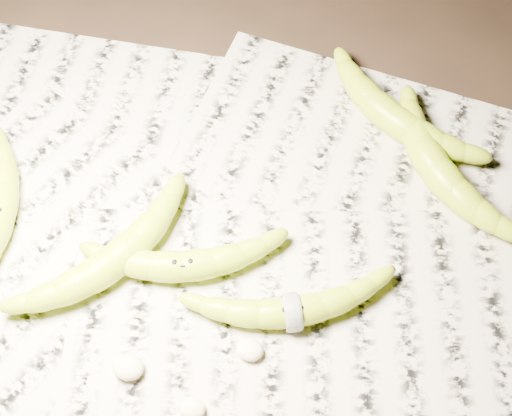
% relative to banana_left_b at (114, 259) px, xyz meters
% --- Properties ---
extents(ground, '(3.00, 3.00, 0.00)m').
position_rel_banana_left_b_xyz_m(ground, '(0.11, 0.05, -0.03)').
color(ground, black).
rests_on(ground, ground).
extents(newspaper_patch, '(0.90, 0.70, 0.01)m').
position_rel_banana_left_b_xyz_m(newspaper_patch, '(0.11, 0.04, -0.02)').
color(newspaper_patch, '#BCB4A1').
rests_on(newspaper_patch, ground).
extents(banana_left_b, '(0.17, 0.21, 0.04)m').
position_rel_banana_left_b_xyz_m(banana_left_b, '(0.00, 0.00, 0.00)').
color(banana_left_b, '#BCDB1B').
rests_on(banana_left_b, newspaper_patch).
extents(banana_center, '(0.21, 0.12, 0.04)m').
position_rel_banana_left_b_xyz_m(banana_center, '(0.08, 0.01, -0.00)').
color(banana_center, '#BCDB1B').
rests_on(banana_center, newspaper_patch).
extents(banana_taped, '(0.21, 0.13, 0.03)m').
position_rel_banana_left_b_xyz_m(banana_taped, '(0.21, -0.01, -0.00)').
color(banana_taped, '#BCDB1B').
rests_on(banana_taped, newspaper_patch).
extents(banana_upper_a, '(0.21, 0.16, 0.04)m').
position_rel_banana_left_b_xyz_m(banana_upper_a, '(0.27, 0.28, -0.00)').
color(banana_upper_a, '#BCDB1B').
rests_on(banana_upper_a, newspaper_patch).
extents(banana_upper_b, '(0.19, 0.20, 0.04)m').
position_rel_banana_left_b_xyz_m(banana_upper_b, '(0.33, 0.21, 0.00)').
color(banana_upper_b, '#BCDB1B').
rests_on(banana_upper_b, newspaper_patch).
extents(measuring_tape, '(0.02, 0.04, 0.04)m').
position_rel_banana_left_b_xyz_m(measuring_tape, '(0.21, -0.01, -0.00)').
color(measuring_tape, white).
rests_on(measuring_tape, newspaper_patch).
extents(flesh_chunk_a, '(0.03, 0.03, 0.02)m').
position_rel_banana_left_b_xyz_m(flesh_chunk_a, '(0.05, -0.11, -0.01)').
color(flesh_chunk_a, beige).
rests_on(flesh_chunk_a, newspaper_patch).
extents(flesh_chunk_b, '(0.03, 0.02, 0.02)m').
position_rel_banana_left_b_xyz_m(flesh_chunk_b, '(0.13, -0.13, -0.01)').
color(flesh_chunk_b, beige).
rests_on(flesh_chunk_b, newspaper_patch).
extents(flesh_chunk_c, '(0.03, 0.02, 0.02)m').
position_rel_banana_left_b_xyz_m(flesh_chunk_c, '(0.17, -0.06, -0.01)').
color(flesh_chunk_c, beige).
rests_on(flesh_chunk_c, newspaper_patch).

